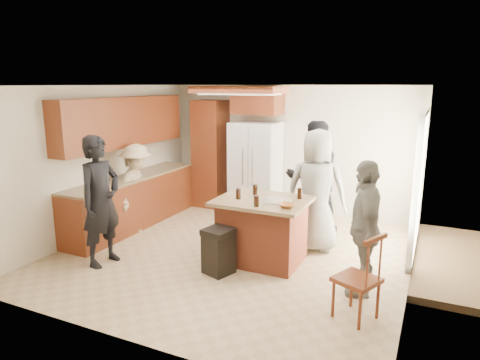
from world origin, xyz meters
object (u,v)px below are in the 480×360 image
at_px(person_behind_left, 313,178).
at_px(refrigerator, 256,168).
at_px(person_behind_right, 316,191).
at_px(kitchen_island, 262,230).
at_px(spindle_chair, 358,280).
at_px(trash_bin, 219,251).
at_px(person_side_right, 364,228).
at_px(person_counter, 137,188).
at_px(person_front_left, 101,201).

relative_size(person_behind_left, refrigerator, 1.07).
bearing_deg(person_behind_right, kitchen_island, 46.76).
bearing_deg(kitchen_island, refrigerator, 115.36).
xyz_separation_m(refrigerator, spindle_chair, (2.58, -3.22, -0.45)).
xyz_separation_m(person_behind_left, trash_bin, (-0.68, -2.17, -0.65)).
bearing_deg(person_behind_right, spindle_chair, 111.74).
bearing_deg(person_behind_right, person_side_right, 121.76).
xyz_separation_m(person_counter, refrigerator, (1.43, 1.87, 0.14)).
xyz_separation_m(person_front_left, person_counter, (-0.45, 1.35, -0.16)).
height_order(person_behind_right, person_counter, person_behind_right).
bearing_deg(person_behind_left, person_side_right, 92.90).
relative_size(person_behind_right, person_side_right, 1.13).
relative_size(person_counter, kitchen_island, 1.19).
xyz_separation_m(person_behind_left, kitchen_island, (-0.30, -1.54, -0.49)).
bearing_deg(person_side_right, person_behind_left, -163.34).
bearing_deg(trash_bin, refrigerator, 103.19).
bearing_deg(person_front_left, spindle_chair, -85.70).
bearing_deg(refrigerator, trash_bin, -76.81).
bearing_deg(person_behind_right, person_front_left, 27.89).
bearing_deg(person_front_left, person_behind_left, -38.04).
distance_m(person_behind_right, kitchen_island, 1.06).
xyz_separation_m(person_front_left, person_side_right, (3.49, 0.66, -0.09)).
bearing_deg(person_counter, person_side_right, -108.91).
bearing_deg(person_side_right, person_front_left, -94.16).
bearing_deg(person_front_left, kitchen_island, -59.02).
distance_m(person_front_left, kitchen_island, 2.31).
distance_m(person_behind_right, person_counter, 3.08).
height_order(refrigerator, trash_bin, refrigerator).
height_order(refrigerator, spindle_chair, refrigerator).
distance_m(person_counter, trash_bin, 2.35).
xyz_separation_m(person_side_right, spindle_chair, (0.07, -0.65, -0.38)).
distance_m(person_front_left, person_behind_right, 3.15).
bearing_deg(person_behind_right, trash_bin, 49.03).
distance_m(person_behind_right, person_side_right, 1.45).
height_order(person_behind_right, kitchen_island, person_behind_right).
xyz_separation_m(person_behind_right, person_side_right, (0.90, -1.13, -0.11)).
bearing_deg(person_side_right, trash_bin, -96.80).
xyz_separation_m(person_counter, kitchen_island, (2.48, -0.33, -0.29)).
bearing_deg(person_behind_left, spindle_chair, 87.18).
relative_size(person_behind_left, spindle_chair, 1.94).
relative_size(person_side_right, refrigerator, 0.93).
relative_size(refrigerator, spindle_chair, 1.81).
relative_size(person_front_left, person_behind_left, 0.96).
xyz_separation_m(person_front_left, person_behind_left, (2.32, 2.57, 0.04)).
height_order(person_front_left, spindle_chair, person_front_left).
relative_size(person_behind_left, trash_bin, 3.06).
distance_m(person_counter, spindle_chair, 4.24).
height_order(person_side_right, refrigerator, refrigerator).
height_order(person_counter, spindle_chair, person_counter).
distance_m(person_side_right, refrigerator, 3.59).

